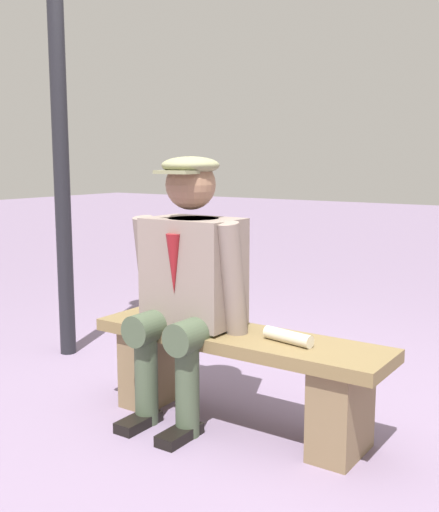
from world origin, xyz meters
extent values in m
plane|color=slate|center=(0.00, 0.00, 0.00)|extent=(30.00, 30.00, 0.00)
cube|color=olive|center=(0.00, 0.00, 0.42)|extent=(1.44, 0.37, 0.06)
cube|color=olive|center=(-0.52, 0.00, 0.20)|extent=(0.18, 0.31, 0.39)
cube|color=olive|center=(0.52, 0.00, 0.20)|extent=(0.18, 0.31, 0.39)
cube|color=gray|center=(0.25, 0.00, 0.72)|extent=(0.44, 0.30, 0.50)
cylinder|color=#1E2338|center=(0.25, 0.00, 0.94)|extent=(0.24, 0.24, 0.06)
cone|color=maroon|center=(0.25, 0.15, 0.77)|extent=(0.07, 0.07, 0.28)
sphere|color=#8C664C|center=(0.25, 0.02, 1.13)|extent=(0.24, 0.24, 0.24)
ellipsoid|color=gray|center=(0.25, 0.02, 1.21)|extent=(0.27, 0.27, 0.08)
cube|color=gray|center=(0.25, 0.13, 1.18)|extent=(0.19, 0.11, 0.02)
cylinder|color=#43523C|center=(0.13, 0.11, 0.46)|extent=(0.15, 0.39, 0.15)
cylinder|color=#43523C|center=(0.13, 0.22, 0.23)|extent=(0.11, 0.11, 0.46)
cube|color=black|center=(0.13, 0.28, 0.03)|extent=(0.10, 0.24, 0.05)
cylinder|color=gray|center=(0.00, 0.04, 0.70)|extent=(0.11, 0.18, 0.55)
cylinder|color=#43523C|center=(0.37, 0.11, 0.46)|extent=(0.15, 0.39, 0.15)
cylinder|color=#43523C|center=(0.37, 0.22, 0.23)|extent=(0.11, 0.11, 0.46)
cube|color=black|center=(0.37, 0.28, 0.03)|extent=(0.10, 0.24, 0.05)
cylinder|color=gray|center=(0.50, 0.04, 0.70)|extent=(0.12, 0.19, 0.55)
cylinder|color=beige|center=(-0.27, 0.01, 0.48)|extent=(0.24, 0.10, 0.06)
cylinder|color=black|center=(1.50, -0.32, 1.38)|extent=(0.10, 0.10, 2.76)
camera|label=1|loc=(-1.49, 2.34, 1.24)|focal=43.58mm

